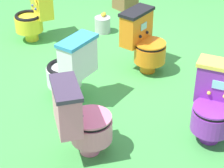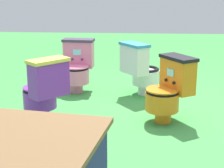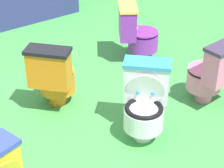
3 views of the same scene
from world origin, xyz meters
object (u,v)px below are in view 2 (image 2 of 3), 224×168
Objects in this scene: toilet_pink at (77,65)px; toilet_white at (140,68)px; toilet_purple at (44,89)px; toilet_orange at (169,89)px.

toilet_white is at bearing 175.43° from toilet_pink.
toilet_pink is 1.22m from toilet_purple.
toilet_white is 1.50m from toilet_purple.
toilet_orange is (-1.20, 1.10, 0.00)m from toilet_pink.
toilet_purple is (0.17, 1.21, 0.00)m from toilet_pink.
toilet_orange is at bearing 141.99° from toilet_pink.
toilet_pink and toilet_orange have the same top height.
toilet_pink is 1.00× the size of toilet_purple.
toilet_white is 1.00× the size of toilet_purple.
toilet_white is at bearing -2.05° from toilet_purple.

